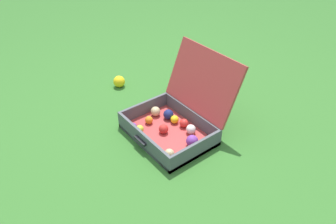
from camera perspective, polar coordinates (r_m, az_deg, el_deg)
name	(u,v)px	position (r m, az deg, el deg)	size (l,w,h in m)	color
ground_plane	(169,130)	(2.17, 0.14, -3.24)	(16.00, 16.00, 0.00)	#336B28
open_suitcase	(177,117)	(2.10, 1.68, -0.94)	(0.56, 0.60, 0.51)	#B23838
stray_ball_on_grass	(119,82)	(2.64, -8.64, 5.36)	(0.09, 0.09, 0.09)	yellow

